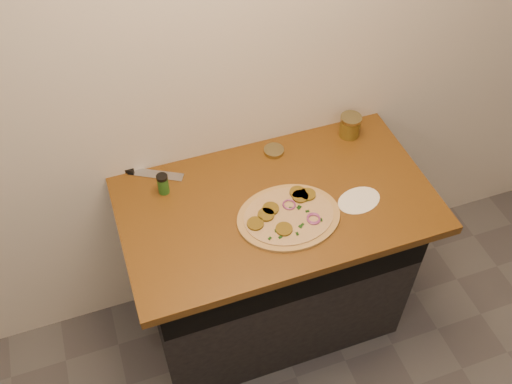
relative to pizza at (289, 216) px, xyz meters
name	(u,v)px	position (x,y,z in m)	size (l,w,h in m)	color
cabinet	(271,264)	(-0.01, 0.13, -0.48)	(1.10, 0.60, 0.86)	black
countertop	(277,203)	(-0.01, 0.10, -0.03)	(1.20, 0.70, 0.04)	brown
pizza	(289,216)	(0.00, 0.00, 0.00)	(0.39, 0.39, 0.03)	tan
chefs_knife	(136,172)	(-0.49, 0.42, 0.00)	(0.30, 0.18, 0.02)	#B7BAC1
mason_jar_lid	(274,151)	(0.07, 0.34, 0.00)	(0.08, 0.08, 0.02)	#968A57
salsa_jar	(350,126)	(0.41, 0.34, 0.04)	(0.09, 0.09, 0.10)	maroon
spice_shaker	(163,184)	(-0.41, 0.28, 0.03)	(0.04, 0.04, 0.09)	#245A1C
flour_spill	(359,200)	(0.28, -0.01, -0.01)	(0.18, 0.18, 0.00)	silver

